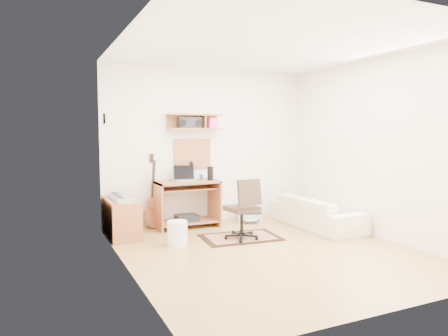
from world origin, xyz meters
name	(u,v)px	position (x,y,z in m)	size (l,w,h in m)	color
floor	(269,251)	(0.00, 0.00, -0.01)	(3.60, 4.00, 0.01)	#B18749
ceiling	(271,45)	(0.00, 0.00, 2.60)	(3.60, 4.00, 0.01)	white
back_wall	(208,146)	(0.00, 2.00, 1.30)	(3.60, 0.01, 2.60)	white
left_wall	(126,154)	(-1.80, 0.00, 1.30)	(0.01, 4.00, 2.60)	white
right_wall	(377,148)	(1.80, 0.00, 1.30)	(0.01, 4.00, 2.60)	white
wall_shelf	(195,122)	(-0.30, 1.88, 1.70)	(0.90, 0.25, 0.26)	#A7603B
cork_board	(193,154)	(-0.30, 1.98, 1.17)	(0.64, 0.03, 0.49)	tan
wall_photo	(105,119)	(-1.79, 1.50, 1.72)	(0.02, 0.20, 0.15)	#4C8CBF
desk	(187,204)	(-0.50, 1.73, 0.38)	(1.00, 0.55, 0.75)	#A7603B
laptop	(185,173)	(-0.53, 1.71, 0.88)	(0.33, 0.33, 0.25)	silver
speaker	(210,173)	(-0.11, 1.68, 0.86)	(0.10, 0.10, 0.23)	black
desk_lamp	(193,170)	(-0.33, 1.87, 0.90)	(0.10, 0.10, 0.31)	black
pencil_cup	(201,177)	(-0.21, 1.83, 0.79)	(0.06, 0.06, 0.09)	#2E4F8A
boombox	(189,123)	(-0.39, 1.87, 1.68)	(0.37, 0.17, 0.19)	black
rug	(241,237)	(-0.02, 0.75, 0.01)	(1.11, 0.74, 0.01)	tan
task_chair	(242,209)	(-0.05, 0.67, 0.45)	(0.46, 0.46, 0.89)	#35271F
cabinet	(121,218)	(-1.58, 1.55, 0.28)	(0.40, 0.90, 0.55)	#A7603B
music_keyboard	(121,197)	(-1.58, 1.55, 0.58)	(0.23, 0.75, 0.07)	#B2B5BA
guitar	(154,191)	(-1.00, 1.86, 0.60)	(0.32, 0.20, 1.20)	#9F5330
waste_basket	(177,233)	(-0.98, 0.77, 0.16)	(0.27, 0.27, 0.33)	white
printer	(249,216)	(0.62, 1.69, 0.09)	(0.42, 0.33, 0.16)	#A5A8AA
sofa	(317,207)	(1.38, 0.81, 0.33)	(1.69, 0.49, 0.66)	beige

